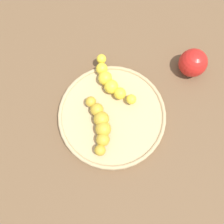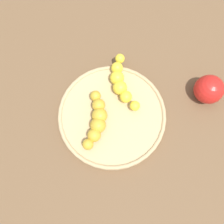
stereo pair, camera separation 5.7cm
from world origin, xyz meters
TOP-DOWN VIEW (x-y plane):
  - ground_plane at (0.00, 0.00)m, footprint 2.40×2.40m
  - fruit_bowl at (0.00, 0.00)m, footprint 0.27×0.27m
  - banana_yellow at (-0.04, -0.07)m, footprint 0.05×0.15m
  - banana_spotted at (0.04, 0.01)m, footprint 0.08×0.14m
  - apple_red at (-0.24, 0.01)m, footprint 0.07×0.07m

SIDE VIEW (x-z plane):
  - ground_plane at x=0.00m, z-range 0.00..0.00m
  - fruit_bowl at x=0.00m, z-range 0.00..0.02m
  - apple_red at x=-0.24m, z-range 0.00..0.07m
  - banana_yellow at x=-0.04m, z-range 0.02..0.05m
  - banana_spotted at x=0.04m, z-range 0.02..0.06m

